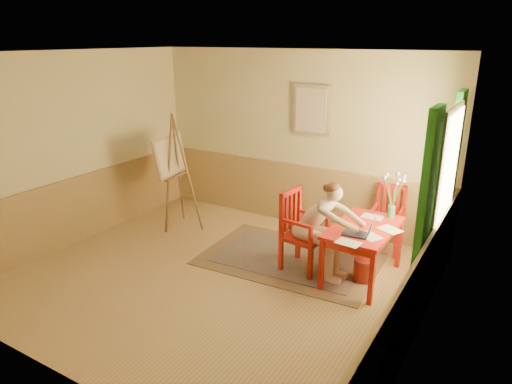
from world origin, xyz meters
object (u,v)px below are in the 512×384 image
Objects in this scene: chair_left at (301,231)px; laptop at (360,232)px; easel at (172,161)px; table at (364,233)px; figure at (320,224)px; chair_back at (388,219)px.

laptop is (0.84, -0.14, 0.22)m from chair_left.
laptop is 3.30m from easel.
table is 3.22× the size of laptop.
figure reaches higher than chair_left.
figure is at bearing 169.98° from laptop.
laptop is at bearing -9.20° from chair_left.
easel is (-3.25, 0.43, 0.34)m from laptop.
table is at bearing -91.51° from chair_back.
figure is (-0.53, -1.22, 0.24)m from chair_back.
figure is (-0.51, -0.20, 0.08)m from table.
easel reaches higher than chair_back.
table is 0.55m from figure.
table is 1.27× the size of chair_back.
easel reaches higher than figure.
table is 1.12× the size of chair_left.
table is 0.65× the size of easel.
figure is 0.57m from laptop.
figure reaches higher than table.
chair_back reaches higher than laptop.
chair_left is 0.84× the size of figure.
chair_back is at bearing 90.93° from laptop.
chair_back is 2.53× the size of laptop.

